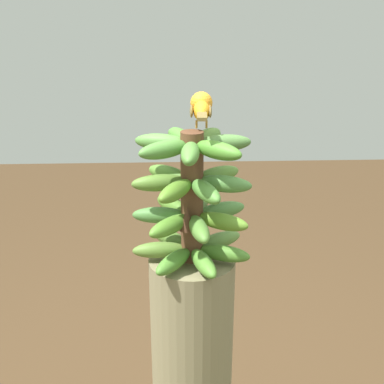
{
  "coord_description": "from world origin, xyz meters",
  "views": [
    {
      "loc": [
        -0.05,
        -1.08,
        1.56
      ],
      "look_at": [
        0.0,
        0.0,
        1.16
      ],
      "focal_mm": 45.5,
      "sensor_mm": 36.0,
      "label": 1
    }
  ],
  "objects": [
    {
      "name": "banana_bunch",
      "position": [
        -0.0,
        -0.0,
        1.14
      ],
      "size": [
        0.29,
        0.3,
        0.33
      ],
      "color": "brown",
      "rests_on": "banana_tree"
    },
    {
      "name": "perched_bird",
      "position": [
        0.02,
        0.05,
        1.35
      ],
      "size": [
        0.05,
        0.2,
        0.08
      ],
      "color": "#C68933",
      "rests_on": "banana_bunch"
    }
  ]
}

